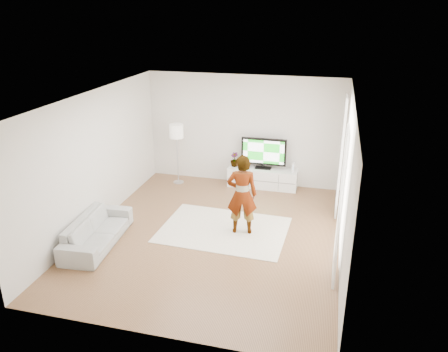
% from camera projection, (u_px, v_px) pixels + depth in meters
% --- Properties ---
extents(floor, '(6.00, 6.00, 0.00)m').
position_uv_depth(floor, '(213.00, 235.00, 8.88)').
color(floor, '#916541').
rests_on(floor, ground).
extents(ceiling, '(6.00, 6.00, 0.00)m').
position_uv_depth(ceiling, '(211.00, 98.00, 7.86)').
color(ceiling, white).
rests_on(ceiling, wall_back).
extents(wall_left, '(0.02, 6.00, 2.80)m').
position_uv_depth(wall_left, '(95.00, 160.00, 8.94)').
color(wall_left, silver).
rests_on(wall_left, floor).
extents(wall_right, '(0.02, 6.00, 2.80)m').
position_uv_depth(wall_right, '(347.00, 183.00, 7.80)').
color(wall_right, silver).
rests_on(wall_right, floor).
extents(wall_back, '(5.00, 0.02, 2.80)m').
position_uv_depth(wall_back, '(244.00, 130.00, 11.08)').
color(wall_back, silver).
rests_on(wall_back, floor).
extents(wall_front, '(5.00, 0.02, 2.80)m').
position_uv_depth(wall_front, '(150.00, 250.00, 5.66)').
color(wall_front, silver).
rests_on(wall_front, floor).
extents(window, '(0.01, 2.60, 2.50)m').
position_uv_depth(window, '(346.00, 174.00, 8.05)').
color(window, white).
rests_on(window, wall_right).
extents(curtain_near, '(0.04, 0.70, 2.60)m').
position_uv_depth(curtain_near, '(340.00, 208.00, 6.93)').
color(curtain_near, white).
rests_on(curtain_near, floor).
extents(curtain_far, '(0.04, 0.70, 2.60)m').
position_uv_depth(curtain_far, '(341.00, 157.00, 9.28)').
color(curtain_far, white).
rests_on(curtain_far, floor).
extents(media_console, '(1.75, 0.50, 0.49)m').
position_uv_depth(media_console, '(263.00, 178.00, 11.16)').
color(media_console, white).
rests_on(media_console, floor).
extents(television, '(1.13, 0.22, 0.79)m').
position_uv_depth(television, '(264.00, 152.00, 10.94)').
color(television, black).
rests_on(television, media_console).
extents(game_console, '(0.07, 0.17, 0.22)m').
position_uv_depth(game_console, '(294.00, 167.00, 10.85)').
color(game_console, white).
rests_on(game_console, media_console).
extents(potted_plant, '(0.27, 0.27, 0.37)m').
position_uv_depth(potted_plant, '(234.00, 159.00, 11.17)').
color(potted_plant, '#3F7238').
rests_on(potted_plant, media_console).
extents(rug, '(2.64, 1.95, 0.01)m').
position_uv_depth(rug, '(224.00, 230.00, 9.07)').
color(rug, white).
rests_on(rug, floor).
extents(player, '(0.67, 0.50, 1.66)m').
position_uv_depth(player, '(242.00, 195.00, 8.68)').
color(player, '#334772').
rests_on(player, rug).
extents(sofa, '(0.89, 1.95, 0.55)m').
position_uv_depth(sofa, '(97.00, 231.00, 8.46)').
color(sofa, '#ACACA8').
rests_on(sofa, floor).
extents(floor_lamp, '(0.35, 0.35, 1.57)m').
position_uv_depth(floor_lamp, '(177.00, 134.00, 11.03)').
color(floor_lamp, silver).
rests_on(floor_lamp, floor).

